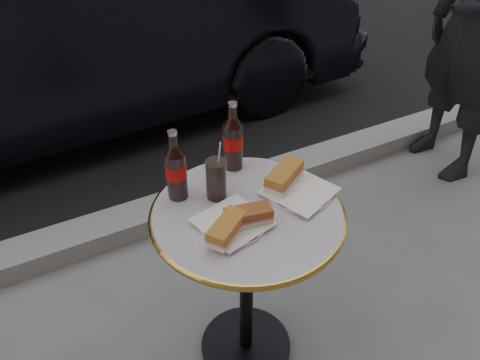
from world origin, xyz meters
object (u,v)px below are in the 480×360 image
bistro_table (247,288)px  plate_right (299,192)px  plate_left (233,224)px  cola_glass (216,179)px  parked_car (70,29)px  cola_bottle_right (233,136)px  cola_bottle_left (175,165)px

bistro_table → plate_right: plate_right is taller
plate_left → cola_glass: bearing=83.2°
plate_left → parked_car: 2.26m
cola_glass → bistro_table: bearing=-63.9°
plate_right → cola_bottle_right: (-0.12, 0.24, 0.12)m
cola_bottle_left → parked_car: bearing=88.0°
plate_right → parked_car: (-0.28, 2.22, -0.08)m
cola_bottle_right → cola_glass: bearing=-135.1°
plate_right → parked_car: parked_car is taller
bistro_table → plate_right: size_ratio=3.48×
cola_bottle_left → cola_glass: (0.11, -0.06, -0.05)m
cola_bottle_left → cola_bottle_right: cola_bottle_right is taller
bistro_table → plate_left: plate_left is taller
plate_right → cola_bottle_right: size_ratio=0.83×
plate_left → cola_bottle_right: 0.33m
cola_glass → parked_car: (-0.04, 2.11, -0.14)m
cola_glass → cola_bottle_right: bearing=44.9°
bistro_table → parked_car: size_ratio=0.18×
cola_bottle_right → parked_car: bearing=94.8°
cola_bottle_left → bistro_table: bearing=-46.6°
parked_car → plate_left: bearing=177.8°
plate_left → cola_bottle_right: cola_bottle_right is taller
cola_bottle_right → parked_car: parked_car is taller
cola_bottle_right → cola_glass: size_ratio=1.83×
plate_right → cola_bottle_left: size_ratio=0.86×
bistro_table → cola_bottle_left: (-0.16, 0.17, 0.49)m
bistro_table → cola_bottle_right: 0.55m
plate_right → cola_glass: 0.28m
bistro_table → plate_left: (-0.07, -0.04, 0.37)m
plate_right → cola_bottle_left: bearing=153.4°
plate_right → cola_bottle_right: bearing=116.3°
parked_car → cola_glass: bearing=178.3°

